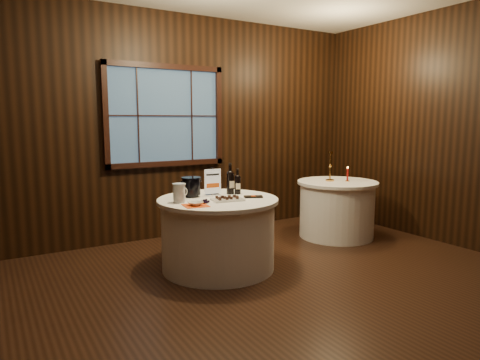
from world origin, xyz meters
TOP-DOWN VIEW (x-y plane):
  - ground at (0.00, 0.00)m, footprint 6.00×6.00m
  - back_wall at (0.00, 2.48)m, footprint 6.00×0.10m
  - main_table at (0.00, 1.00)m, footprint 1.28×1.28m
  - side_table at (2.00, 1.30)m, footprint 1.08×1.08m
  - sign_stand at (0.03, 1.17)m, footprint 0.19×0.11m
  - port_bottle_left at (0.25, 1.17)m, footprint 0.08×0.08m
  - port_bottle_right at (0.32, 1.12)m, footprint 0.07×0.08m
  - ice_bucket at (-0.20, 1.23)m, footprint 0.21×0.21m
  - chocolate_plate at (0.03, 0.84)m, footprint 0.35×0.26m
  - chocolate_box at (0.35, 0.85)m, footprint 0.22×0.18m
  - grape_bunch at (-0.23, 0.81)m, footprint 0.16×0.10m
  - glass_pitcher at (-0.44, 1.00)m, footprint 0.18×0.14m
  - orange_napkin at (-0.37, 0.76)m, footprint 0.26×0.26m
  - cracker_bowl at (-0.37, 0.76)m, footprint 0.17×0.17m
  - brass_candlestick at (1.92, 1.37)m, footprint 0.11×0.11m
  - red_candle at (2.09, 1.21)m, footprint 0.06×0.06m

SIDE VIEW (x-z plane):
  - ground at x=0.00m, z-range 0.00..0.00m
  - main_table at x=0.00m, z-range 0.00..0.77m
  - side_table at x=2.00m, z-range 0.00..0.77m
  - orange_napkin at x=-0.37m, z-range 0.77..0.77m
  - chocolate_box at x=0.35m, z-range 0.77..0.79m
  - chocolate_plate at x=0.03m, z-range 0.77..0.81m
  - grape_bunch at x=-0.23m, z-range 0.77..0.81m
  - cracker_bowl at x=-0.37m, z-range 0.77..0.81m
  - red_candle at x=2.09m, z-range 0.75..0.95m
  - glass_pitcher at x=-0.44m, z-range 0.77..0.96m
  - sign_stand at x=0.03m, z-range 0.72..1.03m
  - ice_bucket at x=-0.20m, z-range 0.78..0.99m
  - port_bottle_right at x=0.32m, z-range 0.75..1.04m
  - brass_candlestick at x=1.92m, z-range 0.71..1.12m
  - port_bottle_left at x=0.25m, z-range 0.75..1.10m
  - back_wall at x=0.00m, z-range 0.04..3.04m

